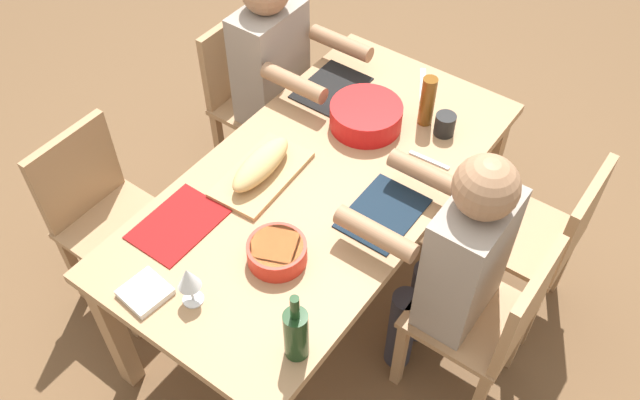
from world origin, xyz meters
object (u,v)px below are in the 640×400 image
Objects in this scene: chair_far_right at (250,93)px; dining_table at (320,196)px; chair_far_left at (103,212)px; chair_near_right at (544,236)px; napkin_stack at (145,292)px; cutting_board at (262,174)px; chair_near_center at (491,319)px; diner_near_center at (454,260)px; bread_loaf at (261,164)px; wine_bottle at (296,333)px; beer_bottle at (427,101)px; serving_bowl_pasta at (366,115)px; wine_glass at (188,279)px; cup_near_right at (445,124)px; serving_bowl_fruit at (277,251)px; diner_far_right at (278,71)px.

dining_table is at bearing -121.77° from chair_far_right.
chair_far_left and chair_near_right have the same top height.
napkin_stack is (-0.28, -0.60, 0.27)m from chair_far_left.
cutting_board is at bearing 121.48° from chair_near_right.
diner_near_center is at bearing 90.00° from chair_near_center.
dining_table is at bearing -58.23° from chair_far_left.
chair_near_right is (0.47, -0.18, -0.21)m from diner_near_center.
chair_far_left is at bearing 107.21° from chair_near_center.
bread_loaf is 1.10× the size of wine_bottle.
chair_far_right reaches higher than dining_table.
beer_bottle reaches higher than chair_near_center.
chair_near_center is 3.86× the size of beer_bottle.
diner_near_center is at bearing -120.50° from serving_bowl_pasta.
wine_bottle reaches higher than napkin_stack.
chair_near_center is 6.07× the size of napkin_stack.
chair_far_right is at bearing 81.27° from serving_bowl_pasta.
cutting_board is 0.64m from napkin_stack.
dining_table is 0.27m from bread_loaf.
wine_glass reaches higher than bread_loaf.
chair_far_left is 2.66× the size of bread_loaf.
chair_far_right is at bearing 91.90° from cup_near_right.
diner_near_center reaches higher than bread_loaf.
serving_bowl_fruit is at bearing 120.05° from chair_near_center.
diner_far_right is 3.75× the size of bread_loaf.
dining_table is 0.42m from serving_bowl_fruit.
serving_bowl_fruit is 0.91m from beer_bottle.
diner_near_center is 5.45× the size of beer_bottle.
diner_far_right is at bearing 67.82° from diner_near_center.
diner_near_center is 0.68m from wine_bottle.
dining_table is 0.75m from diner_far_right.
chair_far_right is at bearing 90.00° from chair_near_right.
dining_table is 0.58m from diner_near_center.
serving_bowl_fruit is at bearing -84.14° from chair_far_left.
chair_near_center is 1.60m from chair_far_left.
chair_near_right reaches higher than napkin_stack.
napkin_stack is at bearing 173.43° from serving_bowl_pasta.
dining_table is 12.28× the size of napkin_stack.
diner_near_center is at bearing -109.39° from chair_far_right.
diner_near_center reaches higher than chair_near_center.
cutting_board reaches higher than dining_table.
diner_far_right is 1.10m from serving_bowl_fruit.
chair_near_center is at bearing -83.33° from cutting_board.
wine_glass is 0.19m from napkin_stack.
diner_near_center is at bearing -51.35° from serving_bowl_fruit.
diner_far_right is 13.21× the size of cup_near_right.
diner_far_right reaches higher than bread_loaf.
chair_far_left reaches higher than napkin_stack.
serving_bowl_pasta is at bearing 65.62° from chair_near_center.
diner_near_center is 13.21× the size of cup_near_right.
napkin_stack is at bearing 118.43° from wine_glass.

